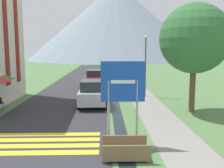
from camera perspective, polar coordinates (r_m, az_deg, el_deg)
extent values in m
plane|color=#517542|center=(26.60, -2.65, -0.69)|extent=(160.00, 160.00, 0.00)
cube|color=#2D2D33|center=(36.64, -6.32, 1.60)|extent=(6.40, 60.00, 0.01)
cube|color=gray|center=(36.65, 3.23, 1.63)|extent=(2.20, 60.00, 0.01)
cube|color=black|center=(36.53, -0.52, 1.62)|extent=(0.60, 60.00, 0.00)
cube|color=yellow|center=(10.36, -18.69, -14.70)|extent=(5.44, 0.44, 0.01)
cube|color=yellow|center=(10.99, -17.61, -13.35)|extent=(5.44, 0.44, 0.01)
cube|color=yellow|center=(11.62, -16.65, -12.14)|extent=(5.44, 0.44, 0.01)
cube|color=yellow|center=(12.26, -15.80, -11.04)|extent=(5.44, 0.44, 0.01)
cone|color=gray|center=(105.19, 0.97, 14.01)|extent=(70.83, 70.83, 30.78)
cube|color=maroon|center=(19.67, -23.13, 11.52)|extent=(0.06, 0.70, 8.10)
cube|color=maroon|center=(21.72, -21.00, 11.21)|extent=(0.06, 0.70, 8.10)
cylinder|color=#9E9EA3|center=(10.37, -0.81, -6.53)|extent=(0.10, 0.10, 2.67)
cylinder|color=#9E9EA3|center=(10.45, 5.69, -6.45)|extent=(0.10, 0.10, 2.67)
cube|color=#1947B7|center=(10.13, 2.51, 0.54)|extent=(1.81, 0.05, 1.66)
cube|color=white|center=(10.10, 2.52, 0.52)|extent=(1.00, 0.02, 0.14)
cube|color=brown|center=(9.48, 3.14, -15.59)|extent=(1.70, 1.10, 0.12)
cube|color=brown|center=(8.90, 3.44, -15.20)|extent=(1.70, 0.08, 0.45)
cube|color=brown|center=(9.84, 2.90, -12.89)|extent=(1.70, 0.08, 0.45)
cube|color=brown|center=(9.49, -1.69, -16.21)|extent=(0.16, 0.99, 0.08)
cube|color=brown|center=(9.61, 7.90, -15.96)|extent=(0.16, 0.99, 0.08)
cube|color=#B2B2B7|center=(17.66, -4.42, -2.63)|extent=(1.82, 3.91, 0.84)
cube|color=#23282D|center=(17.35, -4.48, -0.28)|extent=(1.55, 2.15, 0.68)
cylinder|color=black|center=(18.99, -6.87, -3.22)|extent=(0.18, 0.60, 0.60)
cylinder|color=black|center=(18.91, -1.60, -3.21)|extent=(0.18, 0.60, 0.60)
cylinder|color=black|center=(16.63, -7.62, -4.81)|extent=(0.18, 0.60, 0.60)
cylinder|color=black|center=(16.54, -1.57, -4.81)|extent=(0.18, 0.60, 0.60)
cube|color=#A31919|center=(26.92, -3.90, 0.95)|extent=(1.90, 4.28, 0.84)
cube|color=#23282D|center=(26.63, -3.94, 2.52)|extent=(1.61, 2.36, 0.68)
cylinder|color=black|center=(28.33, -5.63, 0.42)|extent=(0.18, 0.60, 0.60)
cylinder|color=black|center=(28.27, -1.95, 0.43)|extent=(0.18, 0.60, 0.60)
cylinder|color=black|center=(25.71, -6.03, -0.34)|extent=(0.18, 0.60, 0.60)
cylinder|color=black|center=(25.64, -1.98, -0.32)|extent=(0.18, 0.60, 0.60)
cube|color=black|center=(17.98, -24.25, -3.99)|extent=(0.40, 0.40, 0.04)
cylinder|color=black|center=(18.12, -23.51, -4.59)|extent=(0.03, 0.03, 0.45)
cylinder|color=black|center=(17.81, -23.91, -4.82)|extent=(0.03, 0.03, 0.45)
cylinder|color=#B7B2A8|center=(19.15, -24.03, -1.34)|extent=(0.06, 0.06, 2.19)
cone|color=#338442|center=(19.03, -24.19, 1.62)|extent=(1.92, 1.92, 0.39)
cylinder|color=#515156|center=(21.02, 7.64, 3.67)|extent=(0.12, 0.12, 4.85)
sphere|color=silver|center=(21.00, 7.76, 10.61)|extent=(0.28, 0.28, 0.28)
cylinder|color=brown|center=(16.48, 17.86, -1.38)|extent=(0.36, 0.36, 2.77)
sphere|color=#336B38|center=(16.30, 18.34, 9.84)|extent=(4.30, 4.30, 4.30)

